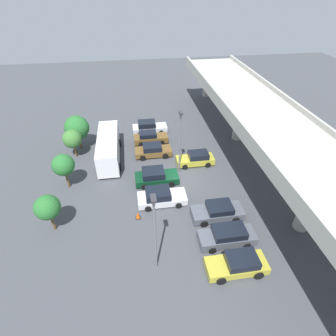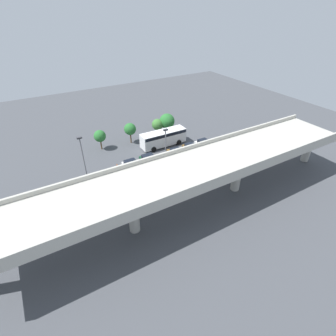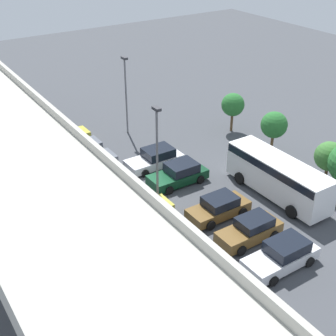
{
  "view_description": "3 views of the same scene",
  "coord_description": "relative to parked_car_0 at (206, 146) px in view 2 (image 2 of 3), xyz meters",
  "views": [
    {
      "loc": [
        21.46,
        -4.45,
        18.09
      ],
      "look_at": [
        -1.01,
        -1.04,
        1.15
      ],
      "focal_mm": 28.0,
      "sensor_mm": 36.0,
      "label": 1
    },
    {
      "loc": [
        15.75,
        30.57,
        23.23
      ],
      "look_at": [
        -1.03,
        2.05,
        1.76
      ],
      "focal_mm": 28.0,
      "sensor_mm": 36.0,
      "label": 2
    },
    {
      "loc": [
        -25.61,
        15.15,
        18.7
      ],
      "look_at": [
        -1.06,
        -0.96,
        2.12
      ],
      "focal_mm": 50.0,
      "sensor_mm": 36.0,
      "label": 3
    }
  ],
  "objects": [
    {
      "name": "highway_overpass",
      "position": [
        11.43,
        11.6,
        4.94
      ],
      "size": [
        48.56,
        7.84,
        6.96
      ],
      "color": "#ADAAA0",
      "rests_on": "ground_plane"
    },
    {
      "name": "parked_car_8",
      "position": [
        22.45,
        4.58,
        -0.05
      ],
      "size": [
        2.07,
        4.6,
        1.48
      ],
      "rotation": [
        0.0,
        0.0,
        -1.57
      ],
      "color": "gold",
      "rests_on": "ground_plane"
    },
    {
      "name": "parked_car_0",
      "position": [
        0.0,
        0.0,
        0.0
      ],
      "size": [
        2.16,
        4.74,
        1.64
      ],
      "rotation": [
        0.0,
        0.0,
        1.57
      ],
      "color": "silver",
      "rests_on": "ground_plane"
    },
    {
      "name": "parked_car_2",
      "position": [
        6.0,
        -0.06,
        -0.05
      ],
      "size": [
        2.09,
        4.44,
        1.51
      ],
      "rotation": [
        0.0,
        0.0,
        1.57
      ],
      "color": "brown",
      "rests_on": "ground_plane"
    },
    {
      "name": "parked_car_3",
      "position": [
        8.54,
        4.71,
        -0.04
      ],
      "size": [
        1.97,
        4.37,
        1.54
      ],
      "rotation": [
        0.0,
        0.0,
        -1.57
      ],
      "color": "gold",
      "rests_on": "ground_plane"
    },
    {
      "name": "tree_front_centre",
      "position": [
        4.8,
        -9.42,
        1.7
      ],
      "size": [
        2.21,
        2.21,
        3.57
      ],
      "color": "brown",
      "rests_on": "ground_plane"
    },
    {
      "name": "parked_car_6",
      "position": [
        17.01,
        4.73,
        -0.07
      ],
      "size": [
        2.19,
        4.71,
        1.47
      ],
      "rotation": [
        0.0,
        0.0,
        -1.57
      ],
      "color": "#515660",
      "rests_on": "ground_plane"
    },
    {
      "name": "parked_car_1",
      "position": [
        2.89,
        -0.11,
        -0.02
      ],
      "size": [
        1.97,
        4.4,
        1.55
      ],
      "rotation": [
        0.0,
        0.0,
        1.57
      ],
      "color": "brown",
      "rests_on": "ground_plane"
    },
    {
      "name": "parked_car_4",
      "position": [
        11.19,
        -0.3,
        -0.01
      ],
      "size": [
        2.25,
        4.59,
        1.6
      ],
      "rotation": [
        0.0,
        0.0,
        1.57
      ],
      "color": "#0C381E",
      "rests_on": "ground_plane"
    },
    {
      "name": "parked_car_7",
      "position": [
        19.85,
        4.66,
        -0.02
      ],
      "size": [
        2.03,
        4.7,
        1.54
      ],
      "rotation": [
        0.0,
        0.0,
        -1.57
      ],
      "color": "#515660",
      "rests_on": "ground_plane"
    },
    {
      "name": "parked_car_5",
      "position": [
        14.36,
        -0.17,
        -0.04
      ],
      "size": [
        2.24,
        4.71,
        1.55
      ],
      "rotation": [
        0.0,
        0.0,
        1.57
      ],
      "color": "silver",
      "rests_on": "ground_plane"
    },
    {
      "name": "traffic_cone",
      "position": [
        16.08,
        -2.51,
        -0.43
      ],
      "size": [
        0.44,
        0.44,
        0.7
      ],
      "color": "black",
      "rests_on": "ground_plane"
    },
    {
      "name": "tree_front_far_right",
      "position": [
        16.27,
        -9.81,
        1.86
      ],
      "size": [
        2.14,
        2.14,
        3.7
      ],
      "color": "brown",
      "rests_on": "ground_plane"
    },
    {
      "name": "tree_front_right",
      "position": [
        10.58,
        -9.42,
        2.06
      ],
      "size": [
        2.23,
        2.23,
        3.94
      ],
      "color": "brown",
      "rests_on": "ground_plane"
    },
    {
      "name": "lamp_post_near_aisle",
      "position": [
        9.8,
        2.49,
        3.57
      ],
      "size": [
        0.7,
        0.35,
        7.3
      ],
      "color": "slate",
      "rests_on": "ground_plane"
    },
    {
      "name": "ground_plane",
      "position": [
        11.43,
        2.18,
        -0.76
      ],
      "size": [
        101.38,
        101.38,
        0.0
      ],
      "primitive_type": "plane",
      "color": "#424449"
    },
    {
      "name": "lamp_post_mid_lot",
      "position": [
        21.27,
        -1.41,
        3.53
      ],
      "size": [
        0.7,
        0.35,
        7.22
      ],
      "color": "slate",
      "rests_on": "ground_plane"
    },
    {
      "name": "tree_front_left",
      "position": [
        2.81,
        -9.06,
        2.11
      ],
      "size": [
        2.99,
        2.99,
        4.37
      ],
      "color": "brown",
      "rests_on": "ground_plane"
    },
    {
      "name": "shuttle_bus",
      "position": [
        5.81,
        -5.3,
        0.96
      ],
      "size": [
        8.63,
        2.66,
        2.87
      ],
      "rotation": [
        0.0,
        0.0,
        3.14
      ],
      "color": "white",
      "rests_on": "ground_plane"
    }
  ]
}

